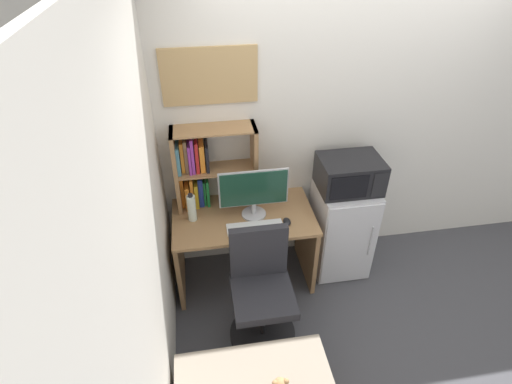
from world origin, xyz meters
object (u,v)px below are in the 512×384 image
keyboard (255,227)px  wall_corkboard (209,76)px  desk_chair (261,294)px  water_bottle (192,208)px  computer_mouse (287,221)px  microwave (350,174)px  mini_fridge (341,228)px  monitor (254,191)px  hutch_bookshelf (203,168)px

keyboard → wall_corkboard: bearing=117.5°
keyboard → desk_chair: (-0.01, -0.40, -0.33)m
keyboard → water_bottle: 0.53m
computer_mouse → microwave: (0.56, 0.19, 0.28)m
computer_mouse → water_bottle: (-0.75, 0.17, 0.10)m
microwave → wall_corkboard: 1.36m
mini_fridge → microwave: size_ratio=1.75×
microwave → computer_mouse: bearing=-161.5°
mini_fridge → monitor: bearing=-177.6°
water_bottle → wall_corkboard: (0.23, 0.30, 0.95)m
water_bottle → monitor: bearing=-2.0°
monitor → wall_corkboard: size_ratio=0.79×
computer_mouse → water_bottle: 0.77m
keyboard → water_bottle: bearing=158.4°
wall_corkboard → microwave: bearing=-14.7°
hutch_bookshelf → mini_fridge: bearing=-9.2°
keyboard → computer_mouse: (0.26, 0.02, 0.00)m
microwave → wall_corkboard: size_ratio=0.71×
water_bottle → wall_corkboard: size_ratio=0.36×
monitor → wall_corkboard: (-0.27, 0.32, 0.83)m
monitor → desk_chair: 0.80m
microwave → wall_corkboard: (-1.08, 0.28, 0.78)m
computer_mouse → monitor: bearing=148.9°
computer_mouse → mini_fridge: 0.66m
mini_fridge → hutch_bookshelf: bearing=170.8°
computer_mouse → water_bottle: bearing=167.4°
monitor → keyboard: monitor is taller
monitor → desk_chair: monitor is taller
monitor → microwave: microwave is taller
water_bottle → wall_corkboard: wall_corkboard is taller
hutch_bookshelf → microwave: bearing=-9.0°
desk_chair → computer_mouse: bearing=56.8°
hutch_bookshelf → keyboard: size_ratio=1.57×
monitor → water_bottle: size_ratio=2.22×
hutch_bookshelf → wall_corkboard: bearing=42.4°
microwave → water_bottle: bearing=-179.1°
hutch_bookshelf → desk_chair: bearing=-66.7°
water_bottle → desk_chair: water_bottle is taller
monitor → computer_mouse: size_ratio=5.72×
computer_mouse → desk_chair: desk_chair is taller
keyboard → microwave: 0.89m
microwave → wall_corkboard: wall_corkboard is taller
hutch_bookshelf → microwave: (1.18, -0.19, -0.06)m
mini_fridge → wall_corkboard: bearing=165.2°
monitor → water_bottle: monitor is taller
keyboard → wall_corkboard: (-0.26, 0.49, 1.06)m
mini_fridge → desk_chair: 1.03m
microwave → desk_chair: size_ratio=0.53×
computer_mouse → water_bottle: size_ratio=0.39×
hutch_bookshelf → monitor: 0.45m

